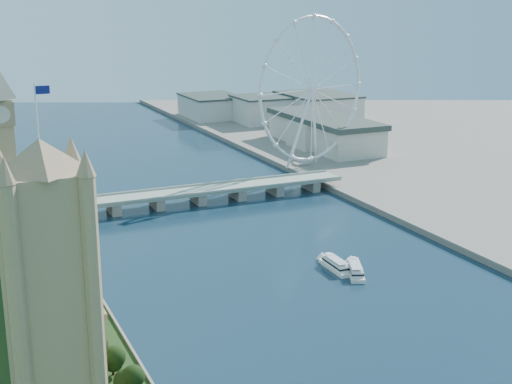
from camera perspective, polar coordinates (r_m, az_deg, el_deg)
victoria_tower at (r=229.32m, az=-16.16°, el=-6.86°), size 28.16×28.16×112.00m
parliament_range at (r=349.71m, az=-17.42°, el=-5.61°), size 24.00×200.00×70.00m
big_ben at (r=442.12m, az=-19.71°, el=4.90°), size 20.02×20.02×110.00m
westminster_bridge at (r=502.06m, az=-4.67°, el=-0.14°), size 220.00×22.00×9.50m
london_eye at (r=588.42m, az=4.52°, el=8.14°), size 113.60×39.12×124.30m
county_hall at (r=690.35m, az=5.44°, el=3.47°), size 54.00×144.00×35.00m
city_skyline at (r=754.35m, az=-8.58°, el=5.66°), size 505.00×280.00×32.00m
tour_boat_near at (r=382.19m, az=6.38°, el=-6.17°), size 8.35×29.40×6.44m
tour_boat_far at (r=376.98m, az=7.91°, el=-6.53°), size 18.66×29.77×6.46m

